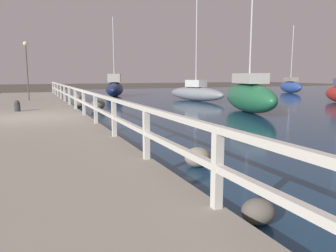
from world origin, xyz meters
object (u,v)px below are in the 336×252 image
(dock_lamp, at_px, (26,57))
(sailboat_gray, at_px, (196,93))
(sailboat_green, at_px, (249,96))
(sailboat_navy, at_px, (115,87))
(sailboat_blue, at_px, (290,86))
(mooring_bollard, at_px, (17,106))

(dock_lamp, distance_m, sailboat_gray, 11.05)
(sailboat_green, height_order, sailboat_navy, sailboat_navy)
(sailboat_blue, distance_m, sailboat_navy, 18.00)
(sailboat_navy, xyz_separation_m, sailboat_gray, (4.11, -6.90, -0.19))
(sailboat_green, height_order, sailboat_blue, sailboat_blue)
(mooring_bollard, distance_m, sailboat_gray, 12.75)
(dock_lamp, bearing_deg, sailboat_green, -37.39)
(sailboat_blue, height_order, sailboat_navy, sailboat_blue)
(sailboat_green, relative_size, sailboat_blue, 0.89)
(sailboat_blue, bearing_deg, sailboat_gray, -140.17)
(mooring_bollard, height_order, sailboat_green, sailboat_green)
(mooring_bollard, height_order, dock_lamp, dock_lamp)
(sailboat_green, height_order, sailboat_gray, sailboat_gray)
(sailboat_blue, relative_size, sailboat_gray, 0.94)
(mooring_bollard, xyz_separation_m, sailboat_navy, (7.16, 12.87, 0.21))
(dock_lamp, height_order, sailboat_blue, sailboat_blue)
(dock_lamp, bearing_deg, mooring_bollard, -94.14)
(mooring_bollard, distance_m, sailboat_green, 10.38)
(sailboat_blue, bearing_deg, mooring_bollard, -137.47)
(mooring_bollard, relative_size, sailboat_green, 0.08)
(mooring_bollard, height_order, sailboat_gray, sailboat_gray)
(sailboat_navy, bearing_deg, sailboat_blue, 12.25)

